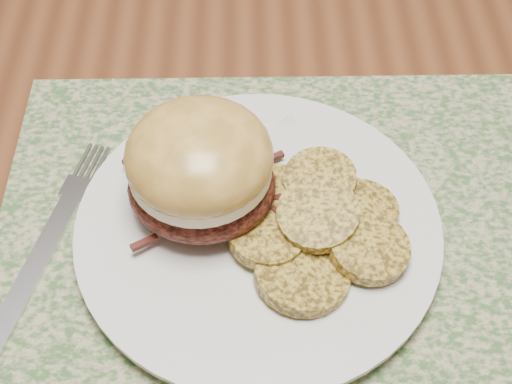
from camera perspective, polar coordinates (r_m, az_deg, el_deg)
The scene contains 6 objects.
dining_table at distance 0.70m, azimuth -10.44°, elevation 1.08°, with size 1.50×0.90×0.75m.
placemat at distance 0.56m, azimuth 2.38°, elevation -2.54°, with size 0.45×0.33×0.00m, color #3C6031.
dinner_plate at distance 0.54m, azimuth 0.17°, elevation -2.95°, with size 0.26×0.26×0.02m, color silver.
pork_sandwich at distance 0.52m, azimuth -4.49°, elevation 1.93°, with size 0.13×0.12×0.08m.
roasted_potatoes at distance 0.53m, azimuth 4.78°, elevation -2.61°, with size 0.15×0.16×0.04m.
fork at distance 0.57m, azimuth -16.09°, elevation -3.51°, with size 0.07×0.19×0.00m.
Camera 1 is at (0.12, -0.44, 1.21)m, focal length 50.00 mm.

